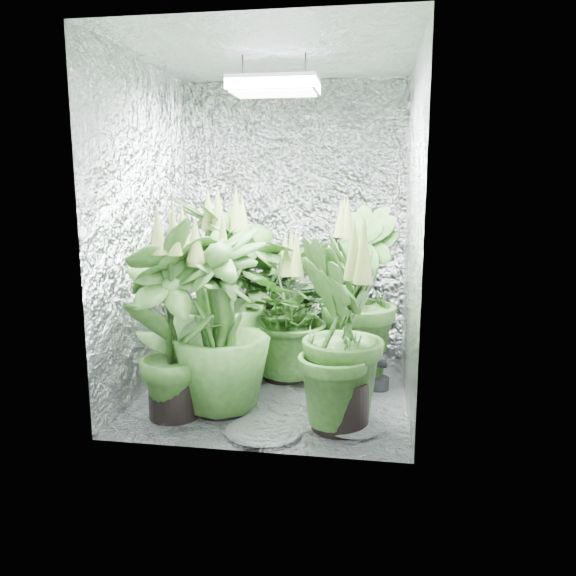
{
  "coord_description": "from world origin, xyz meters",
  "views": [
    {
      "loc": [
        0.6,
        -3.27,
        1.28
      ],
      "look_at": [
        0.08,
        0.0,
        0.66
      ],
      "focal_mm": 35.0,
      "sensor_mm": 36.0,
      "label": 1
    }
  ],
  "objects_px": {
    "plant_e": "(284,315)",
    "plant_d": "(216,293)",
    "plant_g": "(341,336)",
    "plant_h": "(220,324)",
    "plant_f": "(171,320)",
    "plant_a": "(284,301)",
    "plant_b": "(247,289)",
    "circulation_fan": "(375,367)",
    "plant_c": "(356,296)",
    "grow_lamp": "(274,86)"
  },
  "relations": [
    {
      "from": "plant_e",
      "to": "plant_d",
      "type": "bearing_deg",
      "value": -165.29
    },
    {
      "from": "plant_g",
      "to": "plant_h",
      "type": "distance_m",
      "value": 0.7
    },
    {
      "from": "plant_d",
      "to": "plant_f",
      "type": "xyz_separation_m",
      "value": [
        -0.08,
        -0.59,
        -0.04
      ]
    },
    {
      "from": "plant_a",
      "to": "plant_b",
      "type": "distance_m",
      "value": 0.28
    },
    {
      "from": "plant_f",
      "to": "circulation_fan",
      "type": "relative_size",
      "value": 3.49
    },
    {
      "from": "plant_d",
      "to": "plant_h",
      "type": "bearing_deg",
      "value": -71.72
    },
    {
      "from": "plant_c",
      "to": "plant_h",
      "type": "bearing_deg",
      "value": -138.13
    },
    {
      "from": "plant_d",
      "to": "plant_g",
      "type": "xyz_separation_m",
      "value": [
        0.84,
        -0.6,
        -0.09
      ]
    },
    {
      "from": "plant_b",
      "to": "plant_e",
      "type": "relative_size",
      "value": 1.31
    },
    {
      "from": "plant_h",
      "to": "circulation_fan",
      "type": "bearing_deg",
      "value": 29.72
    },
    {
      "from": "plant_f",
      "to": "plant_b",
      "type": "bearing_deg",
      "value": 78.0
    },
    {
      "from": "plant_e",
      "to": "plant_h",
      "type": "height_order",
      "value": "plant_h"
    },
    {
      "from": "plant_b",
      "to": "plant_g",
      "type": "distance_m",
      "value": 1.2
    },
    {
      "from": "plant_b",
      "to": "circulation_fan",
      "type": "height_order",
      "value": "plant_b"
    },
    {
      "from": "grow_lamp",
      "to": "plant_f",
      "type": "relative_size",
      "value": 0.42
    },
    {
      "from": "plant_d",
      "to": "plant_h",
      "type": "relative_size",
      "value": 1.14
    },
    {
      "from": "grow_lamp",
      "to": "plant_c",
      "type": "distance_m",
      "value": 1.39
    },
    {
      "from": "plant_a",
      "to": "plant_b",
      "type": "height_order",
      "value": "plant_b"
    },
    {
      "from": "plant_b",
      "to": "plant_d",
      "type": "bearing_deg",
      "value": -108.57
    },
    {
      "from": "plant_a",
      "to": "plant_b",
      "type": "xyz_separation_m",
      "value": [
        -0.25,
        -0.09,
        0.1
      ]
    },
    {
      "from": "plant_e",
      "to": "plant_g",
      "type": "relative_size",
      "value": 0.84
    },
    {
      "from": "plant_c",
      "to": "circulation_fan",
      "type": "distance_m",
      "value": 0.47
    },
    {
      "from": "plant_f",
      "to": "circulation_fan",
      "type": "xyz_separation_m",
      "value": [
        1.1,
        0.61,
        -0.41
      ]
    },
    {
      "from": "grow_lamp",
      "to": "circulation_fan",
      "type": "height_order",
      "value": "grow_lamp"
    },
    {
      "from": "plant_b",
      "to": "circulation_fan",
      "type": "xyz_separation_m",
      "value": [
        0.9,
        -0.35,
        -0.41
      ]
    },
    {
      "from": "plant_b",
      "to": "plant_e",
      "type": "xyz_separation_m",
      "value": [
        0.3,
        -0.25,
        -0.12
      ]
    },
    {
      "from": "plant_c",
      "to": "plant_d",
      "type": "distance_m",
      "value": 0.9
    },
    {
      "from": "plant_f",
      "to": "plant_h",
      "type": "distance_m",
      "value": 0.27
    },
    {
      "from": "plant_c",
      "to": "plant_g",
      "type": "distance_m",
      "value": 0.78
    },
    {
      "from": "plant_a",
      "to": "plant_f",
      "type": "relative_size",
      "value": 0.82
    },
    {
      "from": "grow_lamp",
      "to": "plant_c",
      "type": "bearing_deg",
      "value": 33.73
    },
    {
      "from": "plant_b",
      "to": "plant_f",
      "type": "bearing_deg",
      "value": -102.0
    },
    {
      "from": "plant_c",
      "to": "plant_f",
      "type": "bearing_deg",
      "value": -141.56
    },
    {
      "from": "circulation_fan",
      "to": "plant_b",
      "type": "bearing_deg",
      "value": 162.6
    },
    {
      "from": "plant_c",
      "to": "plant_e",
      "type": "xyz_separation_m",
      "value": [
        -0.46,
        -0.07,
        -0.13
      ]
    },
    {
      "from": "plant_a",
      "to": "plant_h",
      "type": "bearing_deg",
      "value": -102.68
    },
    {
      "from": "plant_d",
      "to": "plant_e",
      "type": "bearing_deg",
      "value": 14.71
    },
    {
      "from": "plant_e",
      "to": "plant_b",
      "type": "bearing_deg",
      "value": 140.46
    },
    {
      "from": "plant_f",
      "to": "plant_c",
      "type": "bearing_deg",
      "value": 38.44
    },
    {
      "from": "plant_c",
      "to": "circulation_fan",
      "type": "height_order",
      "value": "plant_c"
    },
    {
      "from": "plant_g",
      "to": "circulation_fan",
      "type": "relative_size",
      "value": 3.25
    },
    {
      "from": "grow_lamp",
      "to": "plant_a",
      "type": "distance_m",
      "value": 1.49
    },
    {
      "from": "grow_lamp",
      "to": "plant_h",
      "type": "height_order",
      "value": "grow_lamp"
    },
    {
      "from": "plant_f",
      "to": "plant_h",
      "type": "relative_size",
      "value": 1.06
    },
    {
      "from": "plant_b",
      "to": "plant_f",
      "type": "xyz_separation_m",
      "value": [
        -0.2,
        -0.95,
        -0.01
      ]
    },
    {
      "from": "plant_a",
      "to": "plant_h",
      "type": "distance_m",
      "value": 0.96
    },
    {
      "from": "grow_lamp",
      "to": "plant_b",
      "type": "relative_size",
      "value": 0.41
    },
    {
      "from": "plant_c",
      "to": "plant_a",
      "type": "bearing_deg",
      "value": 151.99
    },
    {
      "from": "plant_d",
      "to": "plant_e",
      "type": "relative_size",
      "value": 1.37
    },
    {
      "from": "grow_lamp",
      "to": "plant_e",
      "type": "xyz_separation_m",
      "value": [
        0.02,
        0.25,
        -1.39
      ]
    }
  ]
}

